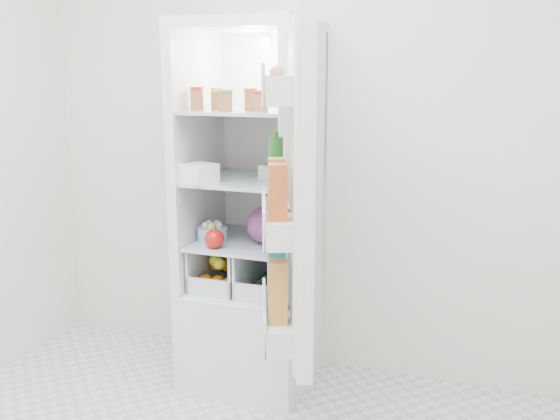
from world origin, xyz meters
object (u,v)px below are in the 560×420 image
at_px(refrigerator, 255,252).
at_px(mushroom_bowl, 213,234).
at_px(fridge_door, 293,198).
at_px(red_cabbage, 265,225).

height_order(refrigerator, mushroom_bowl, refrigerator).
bearing_deg(fridge_door, red_cabbage, 9.44).
xyz_separation_m(refrigerator, mushroom_bowl, (-0.17, -0.14, 0.12)).
distance_m(refrigerator, mushroom_bowl, 0.25).
distance_m(red_cabbage, fridge_door, 0.66).
height_order(refrigerator, red_cabbage, refrigerator).
height_order(red_cabbage, mushroom_bowl, red_cabbage).
xyz_separation_m(refrigerator, red_cabbage, (0.10, -0.09, 0.17)).
bearing_deg(fridge_door, refrigerator, 12.10).
xyz_separation_m(mushroom_bowl, fridge_door, (0.58, -0.48, 0.31)).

